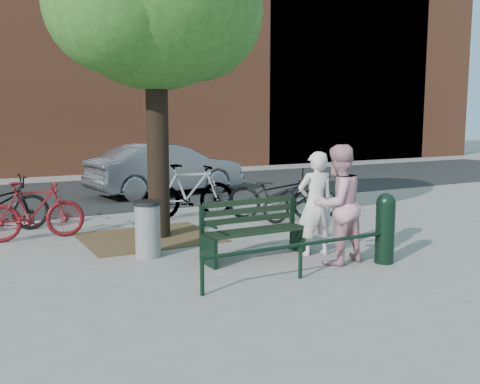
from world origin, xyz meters
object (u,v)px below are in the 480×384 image
park_bench (254,228)px  person_left (316,204)px  bicycle_c (301,198)px  bollard (385,226)px  person_right (338,205)px  parked_car (166,169)px  litter_bin (148,229)px

park_bench → person_left: bearing=-19.8°
person_left → bicycle_c: bearing=-111.6°
park_bench → bollard: 2.03m
bollard → bicycle_c: (0.83, 3.36, -0.09)m
person_right → bicycle_c: bearing=-122.5°
bollard → parked_car: bearing=91.7°
litter_bin → bicycle_c: bicycle_c is taller
park_bench → litter_bin: size_ratio=1.92×
bollard → litter_bin: bollard is taller
litter_bin → parked_car: size_ratio=0.20×
park_bench → person_left: 1.07m
park_bench → litter_bin: (-1.47, 0.86, -0.02)m
bicycle_c → parked_car: bearing=15.1°
park_bench → person_left: (0.95, -0.34, 0.37)m
parked_car → park_bench: bearing=162.0°
person_right → park_bench: bearing=-49.5°
person_right → litter_bin: 3.02m
bollard → parked_car: 8.55m
litter_bin → person_left: bearing=-26.4°
bicycle_c → parked_car: (-1.08, 5.18, 0.24)m
park_bench → litter_bin: 1.70m
park_bench → litter_bin: park_bench is taller
litter_bin → parked_car: parked_car is taller
person_right → parked_car: (0.40, 8.19, -0.17)m
person_right → parked_car: bearing=-99.1°
park_bench → bollard: (1.60, -1.24, 0.10)m
bicycle_c → bollard: bearing=169.4°
bollard → person_left: bearing=125.8°
person_right → litter_bin: size_ratio=2.01×
park_bench → bicycle_c: size_ratio=0.92×
person_left → person_right: person_right is taller
park_bench → parked_car: (1.35, 7.30, 0.26)m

